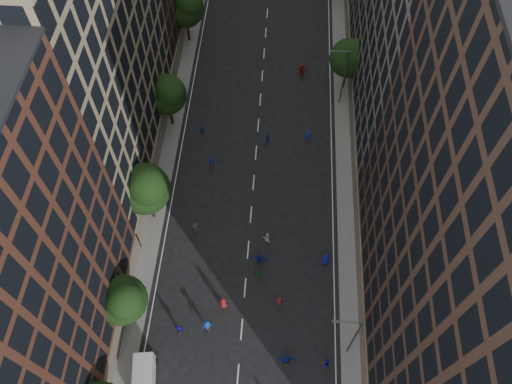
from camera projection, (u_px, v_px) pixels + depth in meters
ground at (258, 128)px, 64.89m from camera, size 240.00×240.00×0.00m
sidewalk_left at (175, 81)px, 69.24m from camera, size 4.00×105.00×0.15m
sidewalk_right at (349, 90)px, 68.40m from camera, size 4.00×105.00×0.15m
bldg_left_b at (61, 46)px, 48.51m from camera, size 14.00×26.00×34.00m
bldg_right_a at (501, 250)px, 35.68m from camera, size 14.00×30.00×36.00m
bldg_right_b at (441, 7)px, 52.41m from camera, size 14.00×28.00×33.00m
tree_left_1 at (123, 300)px, 46.64m from camera, size 4.80×4.80×8.21m
tree_left_2 at (145, 188)px, 52.34m from camera, size 5.60×5.60×9.45m
tree_left_3 at (167, 93)px, 60.28m from camera, size 5.00×5.00×8.58m
tree_left_4 at (186, 6)px, 68.56m from camera, size 5.40×5.40×9.08m
tree_right_a at (350, 57)px, 63.92m from camera, size 5.00×5.00×8.39m
streetlamp_near at (353, 336)px, 45.23m from camera, size 2.64×0.22×9.06m
streetlamp_far at (343, 75)px, 62.82m from camera, size 2.64×0.22×9.06m
cargo_van at (144, 377)px, 47.13m from camera, size 2.54×4.46×2.26m
skater_2 at (325, 363)px, 48.11m from camera, size 1.01×0.90×1.74m
skater_3 at (207, 326)px, 50.01m from camera, size 1.37×1.11×1.85m
skater_4 at (179, 329)px, 49.95m from camera, size 1.04×0.58×1.67m
skater_5 at (286, 360)px, 48.30m from camera, size 1.65×0.74×1.72m
skater_6 at (223, 303)px, 51.29m from camera, size 1.06×0.87×1.86m
skater_7 at (279, 301)px, 51.51m from camera, size 0.62×0.41×1.67m
skater_8 at (267, 238)px, 55.38m from camera, size 0.91×0.76×1.69m
skater_9 at (196, 228)px, 56.08m from camera, size 1.17×0.85×1.62m
skater_10 at (257, 274)px, 53.15m from camera, size 0.96×0.71×1.52m
skater_11 at (260, 259)px, 53.93m from camera, size 1.72×0.72×1.80m
skater_12 at (326, 259)px, 53.86m from camera, size 1.03×0.75×1.95m
skater_13 at (212, 162)px, 60.97m from camera, size 0.67×0.49×1.67m
skater_14 at (267, 139)px, 62.90m from camera, size 0.92×0.84×1.54m
skater_15 at (308, 137)px, 63.06m from camera, size 1.16×0.78×1.67m
skater_16 at (202, 131)px, 63.64m from camera, size 0.95×0.61×1.51m
skater_17 at (302, 70)px, 69.16m from camera, size 1.85×0.91×1.91m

